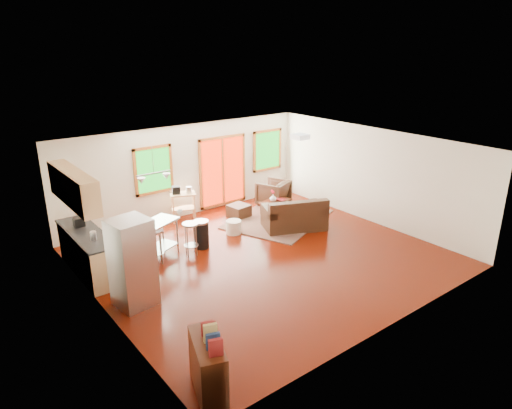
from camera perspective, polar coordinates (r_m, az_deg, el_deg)
floor at (r=10.68m, az=0.99°, el=-6.55°), size 7.50×7.00×0.02m
ceiling at (r=9.82m, az=1.08°, el=7.31°), size 7.50×7.00×0.02m
back_wall at (r=12.97m, az=-8.73°, el=4.17°), size 7.50×0.02×2.60m
left_wall at (r=8.51m, az=-19.21°, el=-5.09°), size 0.02×7.00×2.60m
right_wall at (r=12.76m, az=14.35°, el=3.53°), size 0.02×7.00×2.60m
front_wall at (r=7.96m, az=17.14°, el=-6.60°), size 7.50×0.02×2.60m
window_left at (r=12.45m, az=-12.68°, el=4.21°), size 1.10×0.05×1.30m
french_doors at (r=13.58m, az=-4.17°, el=4.17°), size 1.60×0.05×2.10m
window_right at (r=14.46m, az=1.44°, el=6.80°), size 1.10×0.05×1.30m
rug at (r=12.85m, az=2.82°, el=-1.82°), size 3.45×3.10×0.03m
loveseat at (r=12.15m, az=4.85°, el=-1.51°), size 1.84×1.47×0.86m
coffee_table at (r=13.23m, az=2.43°, el=0.25°), size 1.04×0.77×0.37m
armchair at (r=13.83m, az=2.17°, el=1.60°), size 1.06×1.03×0.86m
ottoman at (r=12.98m, az=-2.15°, el=-0.81°), size 0.60×0.60×0.35m
pouf at (r=11.87m, az=-2.81°, el=-2.83°), size 0.53×0.53×0.35m
vase at (r=13.07m, az=2.14°, el=0.93°), size 0.22×0.22×0.33m
book at (r=13.09m, az=2.79°, el=1.08°), size 0.22×0.07×0.30m
cabinets at (r=10.23m, az=-20.72°, el=-3.36°), size 0.64×2.24×2.30m
refrigerator at (r=8.79m, az=-15.16°, el=-7.04°), size 0.77×0.75×1.71m
island at (r=10.50m, az=-12.88°, el=-3.86°), size 1.50×1.08×0.88m
cup at (r=10.66m, az=-9.47°, el=-0.88°), size 0.14×0.11×0.14m
bar_stool_a at (r=10.25m, az=-13.44°, el=-5.20°), size 0.39×0.39×0.66m
bar_stool_b at (r=10.37m, az=-12.47°, el=-4.17°), size 0.48×0.48×0.81m
bar_stool_c at (r=10.63m, az=-8.19°, el=-3.35°), size 0.47×0.47×0.79m
trash_can at (r=11.07m, az=-6.85°, el=-3.68°), size 0.47×0.47×0.69m
kitchen_cart at (r=12.64m, az=-9.22°, el=0.90°), size 0.79×0.66×1.03m
bookshelf at (r=6.77m, az=-6.00°, el=-19.52°), size 0.67×1.02×1.12m
ceiling_flush at (r=11.31m, az=5.55°, el=8.44°), size 0.35×0.35×0.12m
pendant_light at (r=10.26m, az=-12.61°, el=3.27°), size 0.80×0.18×0.79m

